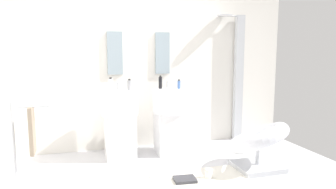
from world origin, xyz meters
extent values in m
cube|color=silver|center=(0.00, 1.65, 1.30)|extent=(4.80, 0.10, 2.60)
cube|color=white|center=(-0.36, 1.17, 0.30)|extent=(0.40, 0.40, 0.61)
cylinder|color=white|center=(-0.36, 1.17, 0.77)|extent=(0.50, 0.50, 0.33)
cylinder|color=#B7BABF|center=(-0.36, 1.31, 0.98)|extent=(0.02, 0.02, 0.10)
cube|color=white|center=(0.36, 1.17, 0.30)|extent=(0.40, 0.40, 0.61)
cylinder|color=white|center=(0.36, 1.17, 0.77)|extent=(0.50, 0.50, 0.33)
cylinder|color=#B7BABF|center=(0.36, 1.31, 0.98)|extent=(0.02, 0.02, 0.10)
cube|color=#8C9EA8|center=(-0.36, 1.58, 1.45)|extent=(0.22, 0.03, 0.63)
cube|color=#8C9EA8|center=(0.36, 1.58, 1.45)|extent=(0.22, 0.03, 0.63)
cube|color=#B7BABF|center=(1.65, 1.53, 1.02)|extent=(0.14, 0.08, 2.05)
cylinder|color=#B7BABF|center=(1.50, 1.51, 2.03)|extent=(0.30, 0.02, 0.02)
cylinder|color=#B7BABF|center=(1.35, 1.48, 2.03)|extent=(0.24, 0.24, 0.02)
cube|color=#B7BABF|center=(1.23, 0.26, 0.03)|extent=(0.56, 0.50, 0.06)
cylinder|color=#B7BABF|center=(1.23, 0.26, 0.20)|extent=(0.05, 0.05, 0.34)
torus|color=silver|center=(1.23, 0.26, 0.40)|extent=(1.11, 1.11, 0.49)
cylinder|color=#B7BABF|center=(-1.55, 0.40, 0.47)|extent=(0.03, 0.03, 0.95)
cylinder|color=#B7BABF|center=(-1.37, 0.40, 0.90)|extent=(0.36, 0.02, 0.02)
cube|color=gray|center=(-1.37, 0.40, 0.65)|extent=(0.04, 0.22, 0.50)
cube|color=white|center=(0.42, 0.03, 0.01)|extent=(1.10, 0.86, 0.01)
cube|color=#38383D|center=(0.23, 0.14, 0.03)|extent=(0.26, 0.22, 0.03)
cylinder|color=white|center=(0.53, 0.15, 0.06)|extent=(0.09, 0.09, 0.10)
cylinder|color=#99999E|center=(-0.21, 1.22, 1.00)|extent=(0.06, 0.06, 0.14)
cylinder|color=black|center=(-0.21, 1.22, 1.08)|extent=(0.03, 0.03, 0.02)
cylinder|color=black|center=(0.26, 1.31, 1.02)|extent=(0.05, 0.05, 0.17)
cylinder|color=black|center=(0.26, 1.31, 1.11)|extent=(0.03, 0.03, 0.02)
cylinder|color=white|center=(-0.48, 1.12, 1.02)|extent=(0.06, 0.06, 0.18)
cylinder|color=black|center=(-0.48, 1.12, 1.12)|extent=(0.03, 0.03, 0.02)
cylinder|color=#4C72B7|center=(0.51, 1.21, 0.99)|extent=(0.04, 0.04, 0.12)
cylinder|color=black|center=(0.51, 1.21, 1.06)|extent=(0.02, 0.02, 0.02)
camera|label=1|loc=(-0.88, -3.00, 1.45)|focal=32.87mm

